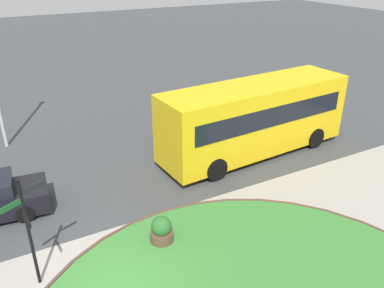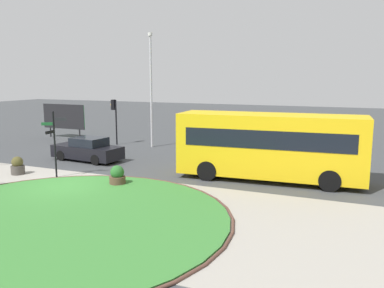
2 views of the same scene
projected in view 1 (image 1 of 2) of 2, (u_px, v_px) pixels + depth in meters
name	position (u px, v px, depth m)	size (l,w,h in m)	color
signpost_directional	(28.00, 226.00, 10.35)	(1.17, 0.90, 3.46)	black
bus_yellow	(255.00, 117.00, 17.90)	(9.28, 3.06, 3.34)	yellow
planter_kerbside	(162.00, 231.00, 12.62)	(0.77, 0.77, 0.98)	brown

